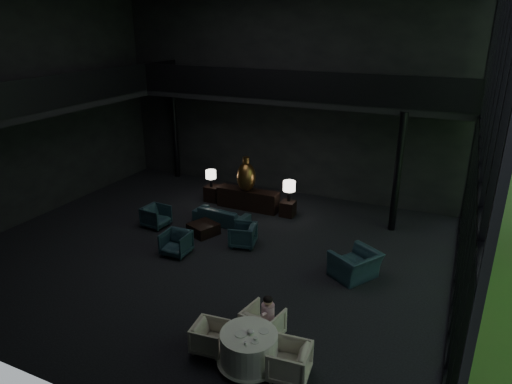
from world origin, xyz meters
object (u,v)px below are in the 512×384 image
at_px(table_lamp_right, 289,187).
at_px(dining_chair_east, 289,360).
at_px(bronze_urn, 246,177).
at_px(lounge_armchair_east, 243,234).
at_px(lounge_armchair_west, 156,215).
at_px(table_lamp_left, 211,175).
at_px(side_table_right, 288,209).
at_px(lounge_armchair_south, 176,242).
at_px(child, 268,309).
at_px(dining_chair_north, 263,322).
at_px(dining_table, 249,351).
at_px(coffee_table, 203,229).
at_px(window_armchair, 356,259).
at_px(console, 248,199).
at_px(dining_chair_west, 210,337).
at_px(sofa, 221,213).
at_px(side_table_left, 213,193).

distance_m(table_lamp_right, dining_chair_east, 8.11).
bearing_deg(bronze_urn, dining_chair_east, -58.36).
bearing_deg(lounge_armchair_east, lounge_armchair_west, -103.31).
relative_size(table_lamp_left, side_table_right, 1.21).
height_order(table_lamp_left, lounge_armchair_south, table_lamp_left).
bearing_deg(lounge_armchair_south, table_lamp_right, 62.44).
relative_size(lounge_armchair_south, child, 1.33).
distance_m(lounge_armchair_west, dining_chair_north, 6.88).
relative_size(lounge_armchair_south, dining_table, 0.62).
bearing_deg(side_table_right, coffee_table, -127.59).
relative_size(window_armchair, dining_chair_east, 1.62).
xyz_separation_m(window_armchair, coffee_table, (-5.19, 0.60, -0.40)).
relative_size(table_lamp_left, child, 1.07).
bearing_deg(console, table_lamp_right, 3.02).
xyz_separation_m(dining_chair_west, child, (0.95, 0.89, 0.43)).
relative_size(sofa, lounge_armchair_east, 2.28).
distance_m(window_armchair, child, 3.55).
xyz_separation_m(lounge_armchair_east, child, (2.49, -3.76, 0.35)).
xyz_separation_m(console, coffee_table, (-0.39, -2.59, -0.20)).
bearing_deg(dining_table, dining_chair_east, 0.72).
bearing_deg(lounge_armchair_east, side_table_right, 158.41).
bearing_deg(dining_chair_west, side_table_right, 2.45).
distance_m(console, dining_chair_east, 8.72).
xyz_separation_m(window_armchair, dining_table, (-1.16, -4.28, -0.25)).
relative_size(lounge_armchair_west, coffee_table, 1.03).
height_order(dining_chair_east, child, child).
distance_m(side_table_right, lounge_armchair_west, 4.66).
bearing_deg(side_table_left, coffee_table, -66.20).
bearing_deg(lounge_armchair_west, table_lamp_left, -7.55).
bearing_deg(table_lamp_left, sofa, -50.38).
xyz_separation_m(table_lamp_left, dining_chair_north, (5.15, -6.63, -0.67)).
bearing_deg(table_lamp_left, coffee_table, -65.35).
height_order(console, coffee_table, console).
relative_size(console, side_table_left, 3.89).
bearing_deg(child, lounge_armchair_east, -56.49).
relative_size(lounge_armchair_east, lounge_armchair_south, 1.00).
height_order(coffee_table, dining_chair_west, dining_chair_west).
xyz_separation_m(side_table_left, lounge_armchair_east, (2.77, -2.94, 0.10)).
bearing_deg(coffee_table, dining_chair_east, -44.79).
bearing_deg(coffee_table, bronze_urn, 80.96).
height_order(bronze_urn, lounge_armchair_west, bronze_urn).
height_order(bronze_urn, coffee_table, bronze_urn).
bearing_deg(coffee_table, lounge_armchair_west, -174.72).
distance_m(console, side_table_right, 1.60).
bearing_deg(dining_chair_north, lounge_armchair_west, -23.66).
relative_size(bronze_urn, side_table_left, 2.12).
distance_m(lounge_armchair_east, window_armchair, 3.66).
relative_size(console, sofa, 1.27).
relative_size(sofa, dining_chair_north, 2.23).
bearing_deg(dining_chair_east, table_lamp_left, -146.50).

